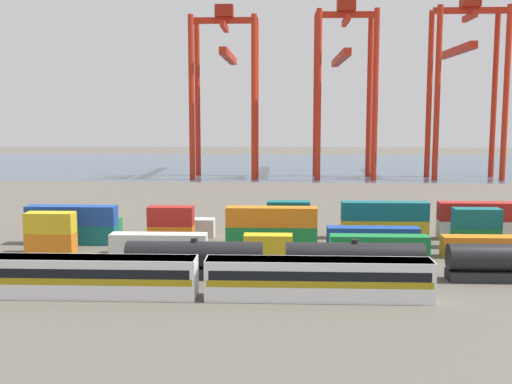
% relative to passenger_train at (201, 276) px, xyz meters
% --- Properties ---
extents(ground_plane, '(420.00, 420.00, 0.00)m').
position_rel_passenger_train_xyz_m(ground_plane, '(12.62, 58.77, -2.14)').
color(ground_plane, '#5B564C').
extents(harbour_water, '(400.00, 110.00, 0.01)m').
position_rel_passenger_train_xyz_m(harbour_water, '(12.62, 155.91, -2.14)').
color(harbour_water, '#384C60').
rests_on(harbour_water, ground_plane).
extents(passenger_train, '(43.73, 3.14, 3.90)m').
position_rel_passenger_train_xyz_m(passenger_train, '(0.00, 0.00, 0.00)').
color(passenger_train, silver).
rests_on(passenger_train, ground_plane).
extents(freight_tank_row, '(48.83, 2.84, 4.30)m').
position_rel_passenger_train_xyz_m(freight_tank_row, '(15.41, 7.51, -0.12)').
color(freight_tank_row, '#232326').
rests_on(freight_tank_row, ground_plane).
extents(shipping_container_0, '(6.04, 2.44, 2.60)m').
position_rel_passenger_train_xyz_m(shipping_container_0, '(-21.50, 18.64, -0.84)').
color(shipping_container_0, orange).
rests_on(shipping_container_0, ground_plane).
extents(shipping_container_1, '(6.04, 2.44, 2.60)m').
position_rel_passenger_train_xyz_m(shipping_container_1, '(-21.50, 18.64, 1.76)').
color(shipping_container_1, gold).
rests_on(shipping_container_1, shipping_container_0).
extents(shipping_container_2, '(12.10, 2.44, 2.60)m').
position_rel_passenger_train_xyz_m(shipping_container_2, '(-7.76, 18.64, -0.84)').
color(shipping_container_2, silver).
rests_on(shipping_container_2, ground_plane).
extents(shipping_container_3, '(6.04, 2.44, 2.60)m').
position_rel_passenger_train_xyz_m(shipping_container_3, '(5.97, 18.64, -0.84)').
color(shipping_container_3, gold).
rests_on(shipping_container_3, ground_plane).
extents(shipping_container_4, '(12.10, 2.44, 2.60)m').
position_rel_passenger_train_xyz_m(shipping_container_4, '(19.71, 18.64, -0.84)').
color(shipping_container_4, '#197538').
rests_on(shipping_container_4, ground_plane).
extents(shipping_container_5, '(12.10, 2.44, 2.60)m').
position_rel_passenger_train_xyz_m(shipping_container_5, '(33.45, 18.64, -0.84)').
color(shipping_container_5, orange).
rests_on(shipping_container_5, ground_plane).
extents(shipping_container_8, '(12.10, 2.44, 2.60)m').
position_rel_passenger_train_xyz_m(shipping_container_8, '(-20.66, 24.25, -0.84)').
color(shipping_container_8, '#146066').
rests_on(shipping_container_8, ground_plane).
extents(shipping_container_9, '(12.10, 2.44, 2.60)m').
position_rel_passenger_train_xyz_m(shipping_container_9, '(-20.66, 24.25, 1.76)').
color(shipping_container_9, '#1C4299').
rests_on(shipping_container_9, shipping_container_8).
extents(shipping_container_10, '(6.04, 2.44, 2.60)m').
position_rel_passenger_train_xyz_m(shipping_container_10, '(-7.19, 24.25, -0.84)').
color(shipping_container_10, orange).
rests_on(shipping_container_10, ground_plane).
extents(shipping_container_11, '(6.04, 2.44, 2.60)m').
position_rel_passenger_train_xyz_m(shipping_container_11, '(-7.19, 24.25, 1.76)').
color(shipping_container_11, '#AD211C').
rests_on(shipping_container_11, shipping_container_10).
extents(shipping_container_12, '(12.10, 2.44, 2.60)m').
position_rel_passenger_train_xyz_m(shipping_container_12, '(6.27, 24.25, -0.84)').
color(shipping_container_12, '#197538').
rests_on(shipping_container_12, ground_plane).
extents(shipping_container_13, '(12.10, 2.44, 2.60)m').
position_rel_passenger_train_xyz_m(shipping_container_13, '(6.27, 24.25, 1.76)').
color(shipping_container_13, orange).
rests_on(shipping_container_13, shipping_container_12).
extents(shipping_container_14, '(12.10, 2.44, 2.60)m').
position_rel_passenger_train_xyz_m(shipping_container_14, '(19.74, 24.25, -0.84)').
color(shipping_container_14, '#1C4299').
rests_on(shipping_container_14, ground_plane).
extents(shipping_container_15, '(6.04, 2.44, 2.60)m').
position_rel_passenger_train_xyz_m(shipping_container_15, '(33.21, 24.25, -0.84)').
color(shipping_container_15, '#197538').
rests_on(shipping_container_15, ground_plane).
extents(shipping_container_16, '(6.04, 2.44, 2.60)m').
position_rel_passenger_train_xyz_m(shipping_container_16, '(33.21, 24.25, 1.76)').
color(shipping_container_16, '#146066').
rests_on(shipping_container_16, shipping_container_15).
extents(shipping_container_19, '(6.04, 2.44, 2.60)m').
position_rel_passenger_train_xyz_m(shipping_container_19, '(-18.55, 29.87, -0.84)').
color(shipping_container_19, '#197538').
rests_on(shipping_container_19, ground_plane).
extents(shipping_container_20, '(6.04, 2.44, 2.60)m').
position_rel_passenger_train_xyz_m(shipping_container_20, '(-4.99, 29.87, -0.84)').
color(shipping_container_20, silver).
rests_on(shipping_container_20, ground_plane).
extents(shipping_container_21, '(6.04, 2.44, 2.60)m').
position_rel_passenger_train_xyz_m(shipping_container_21, '(8.57, 29.87, -0.84)').
color(shipping_container_21, maroon).
rests_on(shipping_container_21, ground_plane).
extents(shipping_container_22, '(6.04, 2.44, 2.60)m').
position_rel_passenger_train_xyz_m(shipping_container_22, '(8.57, 29.87, 1.76)').
color(shipping_container_22, '#146066').
rests_on(shipping_container_22, shipping_container_21).
extents(shipping_container_23, '(12.10, 2.44, 2.60)m').
position_rel_passenger_train_xyz_m(shipping_container_23, '(22.13, 29.87, -0.84)').
color(shipping_container_23, gold).
rests_on(shipping_container_23, ground_plane).
extents(shipping_container_24, '(12.10, 2.44, 2.60)m').
position_rel_passenger_train_xyz_m(shipping_container_24, '(22.13, 29.87, 1.76)').
color(shipping_container_24, '#146066').
rests_on(shipping_container_24, shipping_container_23).
extents(shipping_container_25, '(12.10, 2.44, 2.60)m').
position_rel_passenger_train_xyz_m(shipping_container_25, '(35.68, 29.87, -0.84)').
color(shipping_container_25, silver).
rests_on(shipping_container_25, ground_plane).
extents(shipping_container_26, '(12.10, 2.44, 2.60)m').
position_rel_passenger_train_xyz_m(shipping_container_26, '(35.68, 29.87, 1.76)').
color(shipping_container_26, '#AD211C').
rests_on(shipping_container_26, shipping_container_25).
extents(gantry_crane_west, '(18.04, 38.32, 46.13)m').
position_rel_passenger_train_xyz_m(gantry_crane_west, '(-8.01, 116.21, 26.10)').
color(gantry_crane_west, red).
rests_on(gantry_crane_west, ground_plane).
extents(gantry_crane_central, '(16.34, 41.74, 47.45)m').
position_rel_passenger_train_xyz_m(gantry_crane_central, '(24.35, 116.80, 26.53)').
color(gantry_crane_central, red).
rests_on(gantry_crane_central, ground_plane).
extents(gantry_crane_east, '(19.22, 33.85, 48.30)m').
position_rel_passenger_train_xyz_m(gantry_crane_east, '(56.70, 115.63, 27.04)').
color(gantry_crane_east, red).
rests_on(gantry_crane_east, ground_plane).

